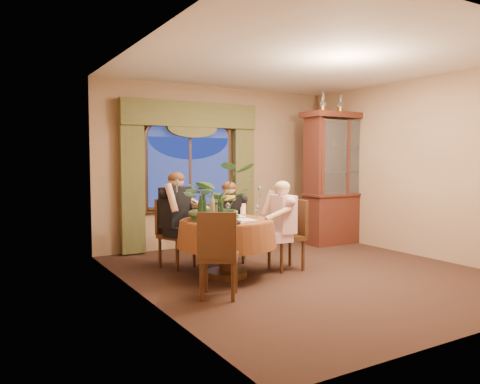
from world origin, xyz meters
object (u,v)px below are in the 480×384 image
wine_bottle_4 (221,208)px  stoneware_vase (218,209)px  oil_lamp_left (323,102)px  olive_bowl (233,217)px  chair_back (177,234)px  person_back (175,220)px  chair_back_right (233,229)px  wine_bottle_1 (200,209)px  oil_lamp_right (357,105)px  person_pink (283,226)px  dining_table (227,248)px  chair_front_left (219,254)px  person_scarf (229,222)px  wine_bottle_2 (204,208)px  wine_bottle_0 (204,206)px  oil_lamp_center (341,104)px  centerpiece_plant (216,171)px  china_cabinet (339,178)px  wine_bottle_3 (212,207)px  chair_right (286,235)px

wine_bottle_4 → stoneware_vase: bearing=72.6°
oil_lamp_left → olive_bowl: oil_lamp_left is taller
chair_back → person_back: person_back is taller
chair_back_right → wine_bottle_1: 1.35m
oil_lamp_right → person_pink: (-2.58, -1.27, -1.91)m
dining_table → chair_front_left: 0.91m
chair_back → dining_table: bearing=90.0°
chair_back → person_scarf: person_scarf is taller
chair_back_right → wine_bottle_1: wine_bottle_1 is taller
chair_back → wine_bottle_1: (-0.07, -0.91, 0.44)m
dining_table → chair_front_left: bearing=-124.2°
person_pink → wine_bottle_2: (-1.15, 0.10, 0.30)m
dining_table → wine_bottle_0: 0.62m
stoneware_vase → wine_bottle_4: bearing=-107.4°
olive_bowl → wine_bottle_0: (-0.30, 0.23, 0.14)m
oil_lamp_right → chair_front_left: 4.81m
oil_lamp_center → centerpiece_plant: 3.49m
china_cabinet → chair_back: (-3.34, -0.34, -0.70)m
wine_bottle_2 → chair_back: bearing=91.3°
chair_front_left → chair_back_right: bearing=90.0°
wine_bottle_4 → oil_lamp_left: bearing=24.6°
chair_back_right → centerpiece_plant: size_ratio=0.88×
oil_lamp_left → wine_bottle_3: (-2.75, -1.10, -1.62)m
oil_lamp_right → wine_bottle_4: size_ratio=1.03×
chair_front_left → person_scarf: bearing=91.4°
chair_back_right → centerpiece_plant: (-0.64, -0.68, 0.89)m
oil_lamp_right → stoneware_vase: oil_lamp_right is taller
person_pink → wine_bottle_1: size_ratio=3.76×
wine_bottle_2 → wine_bottle_4: size_ratio=1.00×
wine_bottle_0 → wine_bottle_4: 0.29m
oil_lamp_right → wine_bottle_1: bearing=-161.8°
oil_lamp_center → centerpiece_plant: bearing=-160.8°
olive_bowl → oil_lamp_center: bearing=22.4°
oil_lamp_left → oil_lamp_center: 0.41m
chair_back_right → olive_bowl: bearing=95.0°
person_pink → wine_bottle_4: size_ratio=3.76×
oil_lamp_left → chair_front_left: 4.17m
oil_lamp_right → chair_back_right: (-2.88, -0.40, -2.05)m
chair_back → centerpiece_plant: size_ratio=0.88×
wine_bottle_0 → wine_bottle_3: size_ratio=1.00×
dining_table → person_scarf: person_scarf is taller
centerpiece_plant → person_back: bearing=110.8°
stoneware_vase → centerpiece_plant: bearing=-144.5°
oil_lamp_right → china_cabinet: bearing=180.0°
oil_lamp_right → centerpiece_plant: (-3.52, -1.08, -1.16)m
oil_lamp_right → chair_right: 3.47m
oil_lamp_center → stoneware_vase: 3.63m
oil_lamp_right → olive_bowl: 3.96m
person_scarf → wine_bottle_0: size_ratio=3.67×
china_cabinet → wine_bottle_3: 3.36m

